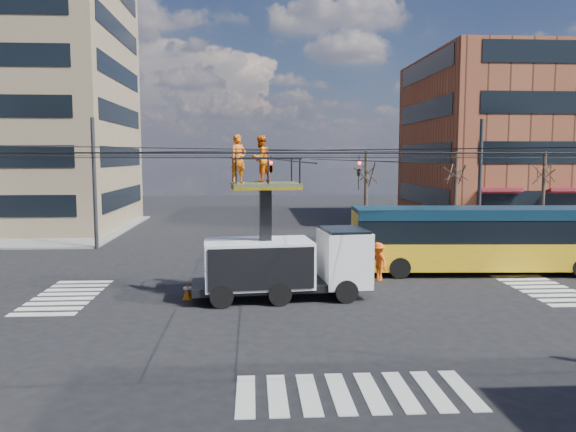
# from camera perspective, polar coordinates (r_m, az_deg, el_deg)

# --- Properties ---
(ground) EXTENTS (120.00, 120.00, 0.00)m
(ground) POSITION_cam_1_polar(r_m,az_deg,el_deg) (23.57, 2.40, -7.80)
(ground) COLOR black
(ground) RESTS_ON ground
(sidewalk_ne) EXTENTS (18.00, 18.00, 0.12)m
(sidewalk_ne) POSITION_cam_1_polar(r_m,az_deg,el_deg) (49.95, 24.35, -0.93)
(sidewalk_ne) COLOR slate
(sidewalk_ne) RESTS_ON ground
(sidewalk_nw) EXTENTS (18.00, 18.00, 0.12)m
(sidewalk_nw) POSITION_cam_1_polar(r_m,az_deg,el_deg) (47.86, -26.46, -1.30)
(sidewalk_nw) COLOR slate
(sidewalk_nw) RESTS_ON ground
(crosswalks) EXTENTS (22.40, 22.40, 0.02)m
(crosswalks) POSITION_cam_1_polar(r_m,az_deg,el_deg) (23.57, 2.40, -7.77)
(crosswalks) COLOR silver
(crosswalks) RESTS_ON ground
(building_tower) EXTENTS (18.06, 16.06, 30.00)m
(building_tower) POSITION_cam_1_polar(r_m,az_deg,el_deg) (51.52, -26.98, 15.86)
(building_tower) COLOR #836E53
(building_tower) RESTS_ON ground
(building_ne) EXTENTS (20.06, 16.06, 14.00)m
(building_ne) POSITION_cam_1_polar(r_m,az_deg,el_deg) (52.75, 24.10, 6.99)
(building_ne) COLOR brown
(building_ne) RESTS_ON ground
(overhead_network) EXTENTS (24.24, 24.24, 8.00)m
(overhead_network) POSITION_cam_1_polar(r_m,az_deg,el_deg) (23.33, 2.17, 2.72)
(overhead_network) COLOR #2D2D30
(overhead_network) RESTS_ON ground
(tree_a) EXTENTS (2.00, 2.00, 6.00)m
(tree_a) POSITION_cam_1_polar(r_m,az_deg,el_deg) (37.03, 7.95, 4.41)
(tree_a) COLOR #382B21
(tree_a) RESTS_ON ground
(tree_b) EXTENTS (2.00, 2.00, 6.00)m
(tree_b) POSITION_cam_1_polar(r_m,az_deg,el_deg) (38.69, 16.71, 4.28)
(tree_b) COLOR #382B21
(tree_b) RESTS_ON ground
(tree_c) EXTENTS (2.00, 2.00, 6.00)m
(tree_c) POSITION_cam_1_polar(r_m,az_deg,el_deg) (41.16, 24.59, 4.08)
(tree_c) COLOR #382B21
(tree_c) RESTS_ON ground
(utility_truck) EXTENTS (7.19, 3.18, 6.49)m
(utility_truck) POSITION_cam_1_polar(r_m,az_deg,el_deg) (22.34, -0.29, -3.06)
(utility_truck) COLOR black
(utility_truck) RESTS_ON ground
(city_bus) EXTENTS (13.29, 3.33, 3.20)m
(city_bus) POSITION_cam_1_polar(r_m,az_deg,el_deg) (28.85, 19.80, -2.11)
(city_bus) COLOR orange
(city_bus) RESTS_ON ground
(traffic_cone) EXTENTS (0.36, 0.36, 0.70)m
(traffic_cone) POSITION_cam_1_polar(r_m,az_deg,el_deg) (22.78, -10.17, -7.47)
(traffic_cone) COLOR #D06108
(traffic_cone) RESTS_ON ground
(worker_ground) EXTENTS (0.64, 1.05, 1.67)m
(worker_ground) POSITION_cam_1_polar(r_m,az_deg,el_deg) (23.31, -6.02, -5.88)
(worker_ground) COLOR #FF3610
(worker_ground) RESTS_ON ground
(flagger) EXTENTS (1.09, 1.31, 1.76)m
(flagger) POSITION_cam_1_polar(r_m,az_deg,el_deg) (25.96, 9.13, -4.59)
(flagger) COLOR #FA560F
(flagger) RESTS_ON ground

